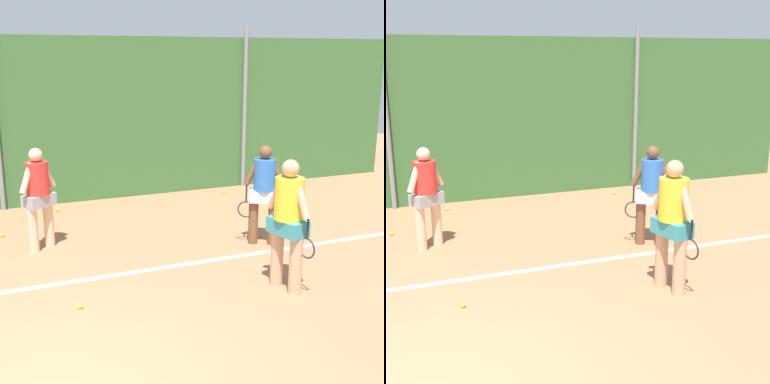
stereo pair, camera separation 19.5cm
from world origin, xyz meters
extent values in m
plane|color=#B2704C|center=(0.00, 2.03, 0.00)|extent=(29.31, 29.31, 0.00)
cylinder|color=gray|center=(5.49, 6.73, 1.87)|extent=(0.10, 0.10, 3.73)
cube|color=white|center=(0.00, 2.66, 0.00)|extent=(13.92, 0.10, 0.01)
cylinder|color=tan|center=(3.36, 1.55, 0.39)|extent=(0.17, 0.17, 0.79)
cylinder|color=tan|center=(3.44, 1.21, 0.39)|extent=(0.17, 0.17, 0.79)
cube|color=teal|center=(3.40, 1.38, 0.89)|extent=(0.42, 0.58, 0.21)
cylinder|color=yellow|center=(3.40, 1.38, 1.27)|extent=(0.38, 0.38, 0.56)
sphere|color=tan|center=(3.40, 1.38, 1.68)|extent=(0.23, 0.23, 0.23)
cylinder|color=tan|center=(3.35, 1.59, 1.32)|extent=(0.16, 0.31, 0.53)
cylinder|color=tan|center=(3.45, 1.16, 1.32)|extent=(0.16, 0.31, 0.53)
cylinder|color=black|center=(3.52, 1.09, 0.94)|extent=(0.03, 0.03, 0.28)
torus|color=#26262B|center=(3.52, 1.09, 0.67)|extent=(0.09, 0.28, 0.28)
cylinder|color=brown|center=(4.11, 2.95, 0.37)|extent=(0.16, 0.16, 0.73)
cylinder|color=brown|center=(3.83, 3.11, 0.37)|extent=(0.16, 0.16, 0.73)
cube|color=white|center=(3.97, 3.03, 0.83)|extent=(0.57, 0.50, 0.20)
cylinder|color=blue|center=(3.97, 3.03, 1.19)|extent=(0.36, 0.36, 0.52)
sphere|color=brown|center=(3.97, 3.03, 1.57)|extent=(0.21, 0.21, 0.21)
cylinder|color=brown|center=(4.15, 2.93, 1.23)|extent=(0.27, 0.20, 0.50)
cylinder|color=brown|center=(3.80, 3.14, 1.23)|extent=(0.27, 0.20, 0.50)
cylinder|color=black|center=(3.70, 3.14, 0.87)|extent=(0.03, 0.03, 0.28)
torus|color=#26262B|center=(3.70, 3.14, 0.60)|extent=(0.26, 0.17, 0.28)
cylinder|color=beige|center=(0.36, 4.05, 0.37)|extent=(0.16, 0.16, 0.74)
cylinder|color=beige|center=(0.63, 4.24, 0.37)|extent=(0.16, 0.16, 0.74)
cube|color=#99999E|center=(0.49, 4.15, 0.83)|extent=(0.57, 0.51, 0.20)
cylinder|color=red|center=(0.49, 4.15, 1.19)|extent=(0.36, 0.36, 0.52)
sphere|color=beige|center=(0.49, 4.15, 1.57)|extent=(0.21, 0.21, 0.21)
cylinder|color=beige|center=(0.32, 4.03, 1.23)|extent=(0.27, 0.21, 0.50)
cylinder|color=beige|center=(0.66, 4.26, 1.23)|extent=(0.27, 0.21, 0.50)
sphere|color=#CCDB33|center=(1.00, 6.20, 0.03)|extent=(0.07, 0.07, 0.07)
sphere|color=#CCDB33|center=(4.73, 6.19, 0.03)|extent=(0.07, 0.07, 0.07)
sphere|color=#CCDB33|center=(0.69, 1.82, 0.03)|extent=(0.07, 0.07, 0.07)
sphere|color=#CCDB33|center=(-0.10, 4.99, 0.03)|extent=(0.07, 0.07, 0.07)
camera|label=1|loc=(-0.20, -4.21, 3.09)|focal=48.65mm
camera|label=2|loc=(-0.02, -4.28, 3.09)|focal=48.65mm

